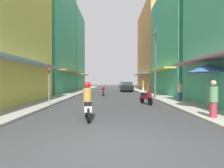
{
  "coord_description": "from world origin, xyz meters",
  "views": [
    {
      "loc": [
        0.07,
        -4.5,
        1.61
      ],
      "look_at": [
        -0.04,
        20.94,
        1.15
      ],
      "focal_mm": 28.68,
      "sensor_mm": 36.0,
      "label": 1
    }
  ],
  "objects_px": {
    "pedestrian_far": "(144,86)",
    "vendor_umbrella": "(209,68)",
    "motorbike_white": "(88,103)",
    "pedestrian_midway": "(181,91)",
    "motorbike_maroon": "(147,97)",
    "motorbike_green": "(122,85)",
    "parked_car": "(127,87)",
    "motorbike_red": "(104,91)",
    "pedestrian_crossing": "(214,100)",
    "utility_pole": "(156,62)",
    "street_sign_no_entry": "(50,79)"
  },
  "relations": [
    {
      "from": "motorbike_white",
      "to": "parked_car",
      "type": "xyz_separation_m",
      "value": [
        3.2,
        19.65,
        0.04
      ]
    },
    {
      "from": "motorbike_green",
      "to": "pedestrian_far",
      "type": "relative_size",
      "value": 1.07
    },
    {
      "from": "pedestrian_crossing",
      "to": "parked_car",
      "type": "bearing_deg",
      "value": 95.62
    },
    {
      "from": "pedestrian_far",
      "to": "motorbike_maroon",
      "type": "bearing_deg",
      "value": -99.02
    },
    {
      "from": "pedestrian_far",
      "to": "vendor_umbrella",
      "type": "xyz_separation_m",
      "value": [
        0.71,
        -15.74,
        1.47
      ]
    },
    {
      "from": "motorbike_red",
      "to": "pedestrian_far",
      "type": "distance_m",
      "value": 7.85
    },
    {
      "from": "motorbike_white",
      "to": "street_sign_no_entry",
      "type": "relative_size",
      "value": 0.68
    },
    {
      "from": "parked_car",
      "to": "vendor_umbrella",
      "type": "distance_m",
      "value": 17.81
    },
    {
      "from": "motorbike_maroon",
      "to": "motorbike_red",
      "type": "relative_size",
      "value": 0.97
    },
    {
      "from": "parked_car",
      "to": "street_sign_no_entry",
      "type": "distance_m",
      "value": 17.03
    },
    {
      "from": "street_sign_no_entry",
      "to": "motorbike_green",
      "type": "bearing_deg",
      "value": 77.32
    },
    {
      "from": "motorbike_red",
      "to": "vendor_umbrella",
      "type": "distance_m",
      "value": 11.88
    },
    {
      "from": "motorbike_red",
      "to": "motorbike_white",
      "type": "bearing_deg",
      "value": -90.3
    },
    {
      "from": "motorbike_white",
      "to": "utility_pole",
      "type": "height_order",
      "value": "utility_pole"
    },
    {
      "from": "pedestrian_crossing",
      "to": "street_sign_no_entry",
      "type": "height_order",
      "value": "street_sign_no_entry"
    },
    {
      "from": "motorbike_red",
      "to": "pedestrian_crossing",
      "type": "height_order",
      "value": "pedestrian_crossing"
    },
    {
      "from": "motorbike_white",
      "to": "motorbike_maroon",
      "type": "height_order",
      "value": "motorbike_white"
    },
    {
      "from": "motorbike_maroon",
      "to": "vendor_umbrella",
      "type": "xyz_separation_m",
      "value": [
        2.8,
        -2.62,
        1.78
      ]
    },
    {
      "from": "motorbike_white",
      "to": "pedestrian_far",
      "type": "distance_m",
      "value": 18.71
    },
    {
      "from": "motorbike_green",
      "to": "pedestrian_far",
      "type": "height_order",
      "value": "pedestrian_far"
    },
    {
      "from": "pedestrian_crossing",
      "to": "pedestrian_far",
      "type": "xyz_separation_m",
      "value": [
        0.3,
        18.04,
        0.0
      ]
    },
    {
      "from": "motorbike_maroon",
      "to": "utility_pole",
      "type": "distance_m",
      "value": 5.12
    },
    {
      "from": "parked_car",
      "to": "vendor_umbrella",
      "type": "xyz_separation_m",
      "value": [
        2.96,
        -17.49,
        1.55
      ]
    },
    {
      "from": "pedestrian_far",
      "to": "pedestrian_midway",
      "type": "relative_size",
      "value": 1.0
    },
    {
      "from": "motorbike_white",
      "to": "pedestrian_midway",
      "type": "distance_m",
      "value": 8.47
    },
    {
      "from": "motorbike_maroon",
      "to": "motorbike_green",
      "type": "bearing_deg",
      "value": 91.25
    },
    {
      "from": "motorbike_green",
      "to": "vendor_umbrella",
      "type": "distance_m",
      "value": 27.4
    },
    {
      "from": "parked_car",
      "to": "utility_pole",
      "type": "bearing_deg",
      "value": -80.97
    },
    {
      "from": "motorbike_maroon",
      "to": "vendor_umbrella",
      "type": "bearing_deg",
      "value": -43.08
    },
    {
      "from": "pedestrian_far",
      "to": "motorbike_red",
      "type": "bearing_deg",
      "value": -133.34
    },
    {
      "from": "pedestrian_crossing",
      "to": "utility_pole",
      "type": "distance_m",
      "value": 9.25
    },
    {
      "from": "pedestrian_crossing",
      "to": "pedestrian_far",
      "type": "distance_m",
      "value": 18.04
    },
    {
      "from": "parked_car",
      "to": "street_sign_no_entry",
      "type": "bearing_deg",
      "value": -111.08
    },
    {
      "from": "motorbike_green",
      "to": "pedestrian_far",
      "type": "xyz_separation_m",
      "value": [
        2.62,
        -11.41,
        0.11
      ]
    },
    {
      "from": "motorbike_maroon",
      "to": "street_sign_no_entry",
      "type": "bearing_deg",
      "value": -171.11
    },
    {
      "from": "pedestrian_midway",
      "to": "motorbike_green",
      "type": "bearing_deg",
      "value": 97.89
    },
    {
      "from": "motorbike_maroon",
      "to": "street_sign_no_entry",
      "type": "distance_m",
      "value": 6.47
    },
    {
      "from": "vendor_umbrella",
      "to": "utility_pole",
      "type": "relative_size",
      "value": 0.39
    },
    {
      "from": "parked_car",
      "to": "pedestrian_crossing",
      "type": "bearing_deg",
      "value": -84.38
    },
    {
      "from": "motorbike_red",
      "to": "parked_car",
      "type": "xyz_separation_m",
      "value": [
        3.13,
        7.46,
        0.24
      ]
    },
    {
      "from": "motorbike_white",
      "to": "pedestrian_crossing",
      "type": "height_order",
      "value": "pedestrian_crossing"
    },
    {
      "from": "parked_car",
      "to": "pedestrian_far",
      "type": "relative_size",
      "value": 2.52
    },
    {
      "from": "vendor_umbrella",
      "to": "motorbike_green",
      "type": "bearing_deg",
      "value": 97.0
    },
    {
      "from": "motorbike_maroon",
      "to": "motorbike_red",
      "type": "xyz_separation_m",
      "value": [
        -3.3,
        7.42,
        0.0
      ]
    },
    {
      "from": "pedestrian_midway",
      "to": "pedestrian_crossing",
      "type": "bearing_deg",
      "value": -98.7
    },
    {
      "from": "motorbike_red",
      "to": "motorbike_green",
      "type": "bearing_deg",
      "value": 80.83
    },
    {
      "from": "pedestrian_crossing",
      "to": "vendor_umbrella",
      "type": "relative_size",
      "value": 0.65
    },
    {
      "from": "motorbike_maroon",
      "to": "utility_pole",
      "type": "bearing_deg",
      "value": 68.65
    },
    {
      "from": "utility_pole",
      "to": "pedestrian_far",
      "type": "bearing_deg",
      "value": 86.73
    },
    {
      "from": "vendor_umbrella",
      "to": "street_sign_no_entry",
      "type": "xyz_separation_m",
      "value": [
        -9.07,
        1.63,
        -0.57
      ]
    }
  ]
}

